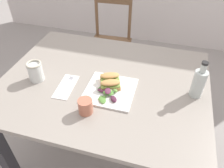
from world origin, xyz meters
TOP-DOWN VIEW (x-y plane):
  - ground_plane at (0.00, 0.00)m, footprint 8.54×8.54m
  - dining_table at (0.05, -0.08)m, footprint 1.24×0.98m
  - chair_wooden_far at (-0.18, 0.83)m, footprint 0.42×0.42m
  - plate_lunch at (0.11, -0.17)m, footprint 0.28×0.28m
  - sandwich_half_front at (0.11, -0.15)m, footprint 0.13×0.10m
  - sandwich_half_back at (0.09, -0.09)m, footprint 0.13×0.10m
  - salad_mixed_greens at (0.11, -0.20)m, footprint 0.14×0.16m
  - napkin_folded at (-0.14, -0.20)m, footprint 0.10×0.22m
  - fork_on_napkin at (-0.14, -0.18)m, footprint 0.03×0.19m
  - bottle_cold_brew at (0.58, -0.07)m, footprint 0.07×0.07m
  - mason_jar_iced_tea at (-0.34, -0.18)m, footprint 0.09×0.09m
  - cup_extra_side at (0.04, -0.35)m, footprint 0.07×0.07m

SIDE VIEW (x-z plane):
  - ground_plane at x=0.00m, z-range 0.00..0.00m
  - chair_wooden_far at x=-0.18m, z-range 0.01..0.88m
  - dining_table at x=0.05m, z-range 0.25..0.99m
  - napkin_folded at x=-0.14m, z-range 0.74..0.74m
  - plate_lunch at x=0.11m, z-range 0.74..0.75m
  - fork_on_napkin at x=-0.14m, z-range 0.74..0.75m
  - salad_mixed_greens at x=0.11m, z-range 0.75..0.78m
  - sandwich_half_front at x=0.11m, z-range 0.75..0.81m
  - sandwich_half_back at x=0.09m, z-range 0.75..0.81m
  - cup_extra_side at x=0.04m, z-range 0.74..0.82m
  - mason_jar_iced_tea at x=-0.34m, z-range 0.73..0.85m
  - bottle_cold_brew at x=0.58m, z-range 0.71..0.93m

